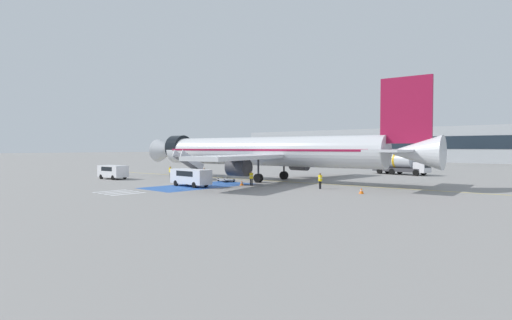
# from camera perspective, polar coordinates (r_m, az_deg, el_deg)

# --- Properties ---
(ground_plane) EXTENTS (600.00, 600.00, 0.00)m
(ground_plane) POSITION_cam_1_polar(r_m,az_deg,el_deg) (54.39, 0.36, -2.80)
(ground_plane) COLOR gray
(apron_leadline_yellow) EXTENTS (76.71, 9.05, 0.01)m
(apron_leadline_yellow) POSITION_cam_1_polar(r_m,az_deg,el_deg) (53.13, 0.80, -2.91)
(apron_leadline_yellow) COLOR gold
(apron_leadline_yellow) RESTS_ON ground_plane
(apron_stand_patch_blue) EXTENTS (6.28, 12.70, 0.01)m
(apron_stand_patch_blue) POSITION_cam_1_polar(r_m,az_deg,el_deg) (45.84, -8.11, -3.68)
(apron_stand_patch_blue) COLOR #2856A8
(apron_stand_patch_blue) RESTS_ON ground_plane
(apron_walkway_bar_0) EXTENTS (0.44, 3.60, 0.01)m
(apron_walkway_bar_0) POSITION_cam_1_polar(r_m,az_deg,el_deg) (42.69, -20.12, -4.19)
(apron_walkway_bar_0) COLOR silver
(apron_walkway_bar_0) RESTS_ON ground_plane
(apron_walkway_bar_1) EXTENTS (0.44, 3.60, 0.01)m
(apron_walkway_bar_1) POSITION_cam_1_polar(r_m,az_deg,el_deg) (41.63, -19.36, -4.33)
(apron_walkway_bar_1) COLOR silver
(apron_walkway_bar_1) RESTS_ON ground_plane
(apron_walkway_bar_2) EXTENTS (0.44, 3.60, 0.01)m
(apron_walkway_bar_2) POSITION_cam_1_polar(r_m,az_deg,el_deg) (40.58, -18.57, -4.48)
(apron_walkway_bar_2) COLOR silver
(apron_walkway_bar_2) RESTS_ON ground_plane
(apron_walkway_bar_3) EXTENTS (0.44, 3.60, 0.01)m
(apron_walkway_bar_3) POSITION_cam_1_polar(r_m,az_deg,el_deg) (39.53, -17.73, -4.64)
(apron_walkway_bar_3) COLOR silver
(apron_walkway_bar_3) RESTS_ON ground_plane
(airliner) EXTENTS (43.16, 33.16, 11.79)m
(airliner) POSITION_cam_1_polar(r_m,az_deg,el_deg) (52.56, 1.40, 1.24)
(airliner) COLOR silver
(airliner) RESTS_ON ground_plane
(boarding_stairs_forward) EXTENTS (2.74, 5.42, 4.05)m
(boarding_stairs_forward) POSITION_cam_1_polar(r_m,az_deg,el_deg) (55.63, -9.58, -1.70)
(boarding_stairs_forward) COLOR #ADB2BA
(boarding_stairs_forward) RESTS_ON ground_plane
(fuel_tanker) EXTENTS (9.15, 3.53, 3.44)m
(fuel_tanker) POSITION_cam_1_polar(r_m,az_deg,el_deg) (68.39, 19.91, -0.51)
(fuel_tanker) COLOR #38383D
(fuel_tanker) RESTS_ON ground_plane
(service_van_0) EXTENTS (4.65, 2.45, 1.89)m
(service_van_0) POSITION_cam_1_polar(r_m,az_deg,el_deg) (58.43, -19.77, -1.47)
(service_van_0) COLOR silver
(service_van_0) RESTS_ON ground_plane
(service_van_1) EXTENTS (5.39, 1.84, 1.93)m
(service_van_1) POSITION_cam_1_polar(r_m,az_deg,el_deg) (45.34, -9.32, -2.27)
(service_van_1) COLOR silver
(service_van_1) RESTS_ON ground_plane
(baggage_cart) EXTENTS (2.95, 2.28, 0.87)m
(baggage_cart) POSITION_cam_1_polar(r_m,az_deg,el_deg) (51.24, -4.32, -2.81)
(baggage_cart) COLOR gray
(baggage_cart) RESTS_ON ground_plane
(ground_crew_0) EXTENTS (0.45, 0.48, 1.84)m
(ground_crew_0) POSITION_cam_1_polar(r_m,az_deg,el_deg) (50.33, -7.43, -1.98)
(ground_crew_0) COLOR black
(ground_crew_0) RESTS_ON ground_plane
(ground_crew_1) EXTENTS (0.47, 0.46, 1.67)m
(ground_crew_1) POSITION_cam_1_polar(r_m,az_deg,el_deg) (45.61, -0.67, -2.49)
(ground_crew_1) COLOR black
(ground_crew_1) RESTS_ON ground_plane
(ground_crew_2) EXTENTS (0.47, 0.31, 1.65)m
(ground_crew_2) POSITION_cam_1_polar(r_m,az_deg,el_deg) (58.83, -12.16, -1.57)
(ground_crew_2) COLOR #2D2D33
(ground_crew_2) RESTS_ON ground_plane
(ground_crew_3) EXTENTS (0.49, 0.39, 1.69)m
(ground_crew_3) POSITION_cam_1_polar(r_m,az_deg,el_deg) (42.65, 9.15, -2.80)
(ground_crew_3) COLOR black
(ground_crew_3) RESTS_ON ground_plane
(traffic_cone_0) EXTENTS (0.63, 0.63, 0.70)m
(traffic_cone_0) POSITION_cam_1_polar(r_m,az_deg,el_deg) (59.16, -10.29, -2.12)
(traffic_cone_0) COLOR orange
(traffic_cone_0) RESTS_ON ground_plane
(traffic_cone_1) EXTENTS (0.49, 0.49, 0.54)m
(traffic_cone_1) POSITION_cam_1_polar(r_m,az_deg,el_deg) (45.95, -2.04, -3.32)
(traffic_cone_1) COLOR orange
(traffic_cone_1) RESTS_ON ground_plane
(traffic_cone_2) EXTENTS (0.48, 0.48, 0.54)m
(traffic_cone_2) POSITION_cam_1_polar(r_m,az_deg,el_deg) (39.12, 14.82, -4.29)
(traffic_cone_2) COLOR orange
(traffic_cone_2) RESTS_ON ground_plane
(terminal_building) EXTENTS (138.60, 12.10, 10.46)m
(terminal_building) POSITION_cam_1_polar(r_m,az_deg,el_deg) (135.10, 23.11, 2.04)
(terminal_building) COLOR #9EA3A8
(terminal_building) RESTS_ON ground_plane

